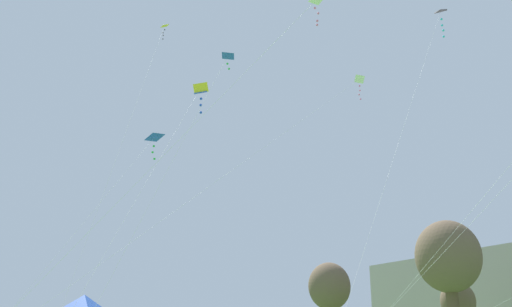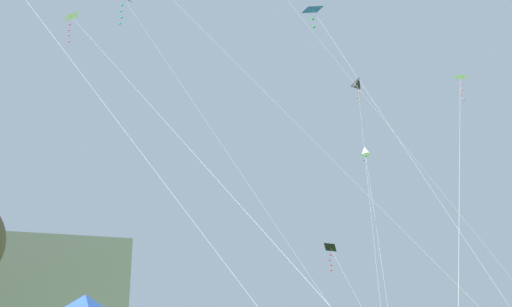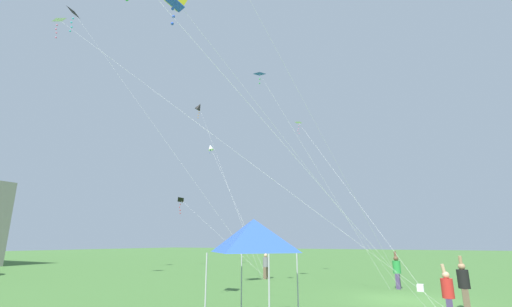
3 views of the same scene
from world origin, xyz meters
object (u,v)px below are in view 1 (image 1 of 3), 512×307
(kite_black_delta_0, at_px, (440,13))
(kite_yellow_box_5, at_px, (201,89))
(kite_yellow_delta_3, at_px, (161,35))
(kite_white_delta_8, at_px, (356,83))
(kite_white_delta_9, at_px, (302,15))
(kite_blue_delta_6, at_px, (154,139))
(festival_tent, at_px, (84,306))
(kite_blue_delta_2, at_px, (226,59))

(kite_black_delta_0, relative_size, kite_yellow_box_5, 1.47)
(kite_yellow_delta_3, relative_size, kite_white_delta_8, 0.84)
(kite_yellow_delta_3, xyz_separation_m, kite_white_delta_9, (13.73, 0.86, -5.89))
(kite_blue_delta_6, bearing_deg, festival_tent, -52.62)
(kite_black_delta_0, bearing_deg, kite_blue_delta_6, -115.19)
(festival_tent, distance_m, kite_black_delta_0, 28.86)
(kite_yellow_delta_3, bearing_deg, kite_blue_delta_2, 8.35)
(kite_blue_delta_2, distance_m, kite_white_delta_9, 6.93)
(kite_blue_delta_2, xyz_separation_m, kite_yellow_box_5, (-7.00, 1.51, 1.63))
(kite_black_delta_0, xyz_separation_m, kite_white_delta_8, (-3.57, -4.65, -4.62))
(kite_yellow_delta_3, xyz_separation_m, kite_yellow_box_5, (-0.04, 2.53, -2.82))
(kite_blue_delta_2, bearing_deg, kite_yellow_box_5, 167.85)
(kite_black_delta_0, bearing_deg, kite_white_delta_8, -127.55)
(kite_yellow_box_5, bearing_deg, kite_black_delta_0, 75.66)
(kite_black_delta_0, distance_m, kite_yellow_box_5, 17.53)
(kite_yellow_box_5, height_order, kite_white_delta_9, kite_yellow_box_5)
(kite_yellow_box_5, xyz_separation_m, kite_white_delta_9, (13.77, -1.67, -3.08))
(kite_yellow_delta_3, xyz_separation_m, kite_white_delta_8, (0.35, 13.40, -0.30))
(kite_white_delta_8, bearing_deg, kite_yellow_delta_3, -91.51)
(kite_blue_delta_6, relative_size, kite_white_delta_8, 0.59)
(kite_yellow_delta_3, bearing_deg, kite_black_delta_0, 77.73)
(kite_black_delta_0, height_order, kite_white_delta_8, kite_black_delta_0)
(kite_yellow_delta_3, bearing_deg, kite_white_delta_9, 3.56)
(kite_blue_delta_2, height_order, kite_white_delta_9, kite_blue_delta_2)
(kite_yellow_delta_3, height_order, kite_yellow_box_5, kite_yellow_delta_3)
(festival_tent, relative_size, kite_blue_delta_2, 0.25)
(kite_blue_delta_2, relative_size, kite_white_delta_8, 0.60)
(kite_yellow_box_5, height_order, kite_blue_delta_6, kite_yellow_box_5)
(kite_white_delta_8, bearing_deg, festival_tent, -95.09)
(kite_white_delta_8, bearing_deg, kite_black_delta_0, 52.45)
(kite_blue_delta_2, height_order, kite_blue_delta_6, kite_blue_delta_2)
(kite_blue_delta_2, xyz_separation_m, kite_yellow_delta_3, (-6.96, -1.02, 4.45))
(kite_white_delta_8, bearing_deg, kite_blue_delta_2, -61.91)
(kite_blue_delta_6, height_order, kite_white_delta_8, kite_white_delta_8)
(kite_black_delta_0, height_order, kite_yellow_box_5, kite_black_delta_0)
(kite_black_delta_0, relative_size, kite_yellow_delta_3, 1.20)
(kite_white_delta_8, distance_m, kite_white_delta_9, 19.17)
(festival_tent, height_order, kite_black_delta_0, kite_black_delta_0)
(festival_tent, distance_m, kite_yellow_delta_3, 15.32)
(kite_yellow_delta_3, bearing_deg, festival_tent, -111.42)
(kite_yellow_box_5, distance_m, kite_white_delta_9, 14.21)
(festival_tent, bearing_deg, kite_blue_delta_2, 25.26)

